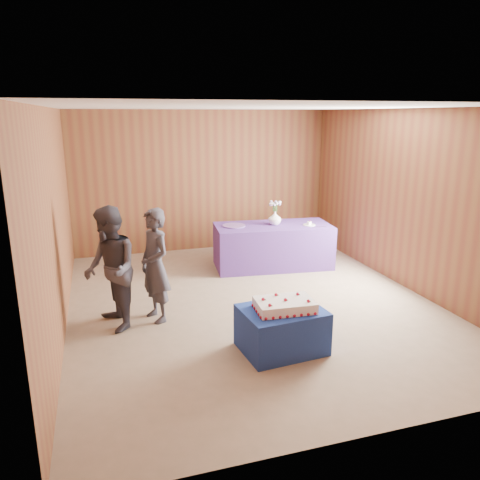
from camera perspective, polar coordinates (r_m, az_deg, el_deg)
name	(u,v)px	position (r m, az deg, el deg)	size (l,w,h in m)	color
ground	(252,303)	(6.75, 1.45, -7.70)	(6.00, 6.00, 0.00)	gray
room_shell	(253,177)	(6.27, 1.56, 7.66)	(5.04, 6.04, 2.72)	brown
cake_table	(282,329)	(5.42, 5.10, -10.81)	(0.90, 0.70, 0.50)	navy
serving_table	(273,246)	(8.24, 4.02, -0.71)	(2.00, 0.90, 0.75)	#4F3187
sheet_cake	(285,305)	(5.28, 5.45, -7.89)	(0.70, 0.50, 0.16)	white
vase	(275,218)	(8.15, 4.26, 2.68)	(0.22, 0.22, 0.23)	white
flower_spray	(275,204)	(8.10, 4.30, 4.45)	(0.22, 0.22, 0.17)	#32692A
platter	(234,226)	(8.04, -0.74, 1.76)	(0.39, 0.39, 0.02)	#6B4A95
plate	(309,225)	(8.20, 8.44, 1.84)	(0.21, 0.21, 0.01)	white
cake_slice	(309,223)	(8.19, 8.45, 2.07)	(0.07, 0.07, 0.07)	white
knife	(318,227)	(8.10, 9.54, 1.59)	(0.26, 0.02, 0.00)	silver
guest_left	(155,265)	(6.08, -10.33, -3.08)	(0.54, 0.36, 1.48)	#35343D
guest_right	(111,269)	(5.95, -15.50, -3.45)	(0.76, 0.59, 1.56)	#383742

